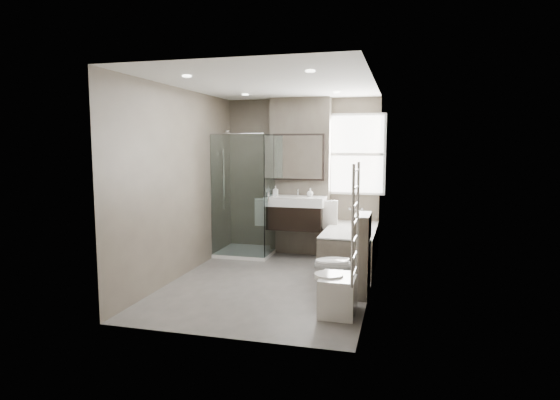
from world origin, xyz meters
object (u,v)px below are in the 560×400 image
(bidet, at_px, (338,294))
(toilet, at_px, (342,265))
(bathtub, at_px, (350,245))
(vanity, at_px, (296,212))

(bidet, bearing_deg, toilet, 93.55)
(bathtub, distance_m, bidet, 2.08)
(vanity, height_order, bathtub, vanity)
(bathtub, bearing_deg, toilet, -88.11)
(toilet, height_order, bidet, toilet)
(vanity, xyz_separation_m, bidet, (1.01, -2.40, -0.52))
(bathtub, xyz_separation_m, toilet, (0.05, -1.37, 0.04))
(bathtub, xyz_separation_m, bidet, (0.09, -2.07, -0.09))
(toilet, xyz_separation_m, bidet, (0.04, -0.71, -0.13))
(toilet, bearing_deg, vanity, -153.31)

